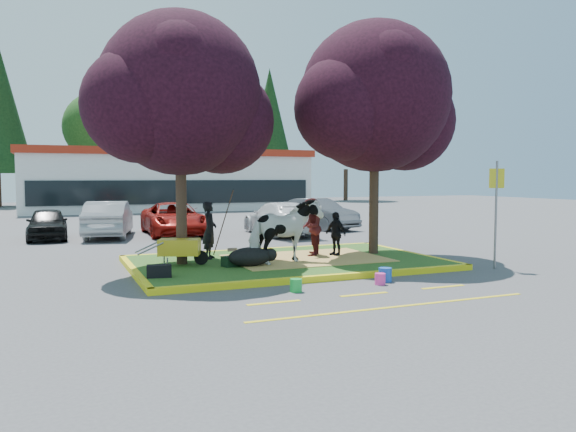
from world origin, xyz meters
name	(u,v)px	position (x,y,z in m)	size (l,w,h in m)	color
ground	(286,265)	(0.00, 0.00, 0.00)	(90.00, 90.00, 0.00)	#424244
median_island	(286,262)	(0.00, 0.00, 0.07)	(8.00, 5.00, 0.15)	#1E4816
curb_near	(329,278)	(0.00, -2.58, 0.07)	(8.30, 0.16, 0.15)	yellow
curb_far	(255,251)	(0.00, 2.58, 0.07)	(8.30, 0.16, 0.15)	yellow
curb_left	(134,272)	(-4.08, 0.00, 0.07)	(0.16, 5.30, 0.15)	yellow
curb_right	(410,254)	(4.08, 0.00, 0.07)	(0.16, 5.30, 0.15)	yellow
straw_bedding	(306,258)	(0.60, 0.00, 0.15)	(4.20, 3.00, 0.01)	tan
tree_purple_left	(181,102)	(-2.78, 0.38, 4.36)	(5.06, 4.20, 6.51)	black
tree_purple_right	(376,104)	(2.92, 0.18, 4.56)	(5.30, 4.40, 6.82)	black
fire_lane_stripe_a	(274,303)	(-2.00, -4.20, 0.00)	(1.10, 0.12, 0.01)	yellow
fire_lane_stripe_b	(364,294)	(0.00, -4.20, 0.00)	(1.10, 0.12, 0.01)	yellow
fire_lane_stripe_c	(443,287)	(2.00, -4.20, 0.00)	(1.10, 0.12, 0.01)	yellow
fire_lane_long	(397,307)	(0.00, -5.40, 0.00)	(6.00, 0.10, 0.01)	yellow
retail_building	(167,179)	(2.00, 27.98, 2.25)	(20.40, 8.40, 4.40)	silver
treeline	(137,117)	(1.23, 37.61, 7.73)	(46.58, 7.80, 14.63)	black
cow	(285,231)	(-0.30, -0.63, 1.00)	(0.92, 2.02, 1.71)	silver
calf	(250,257)	(-1.30, -0.70, 0.40)	(1.13, 0.64, 0.49)	black
handler	(210,230)	(-1.89, 1.02, 0.94)	(0.58, 0.38, 1.59)	black
visitor_a	(311,227)	(0.94, 0.43, 0.98)	(0.81, 0.63, 1.67)	#401213
visitor_b	(336,234)	(1.63, 0.20, 0.78)	(0.74, 0.31, 1.27)	black
wheelbarrow	(180,247)	(-2.92, 0.04, 0.63)	(1.82, 0.94, 0.69)	black
gear_bag_dark	(159,271)	(-3.70, -1.38, 0.29)	(0.55, 0.30, 0.28)	black
gear_bag_green	(232,261)	(-1.71, -0.51, 0.28)	(0.50, 0.31, 0.26)	black
sign_post	(496,201)	(4.85, -2.70, 1.78)	(0.38, 0.17, 2.84)	slate
bucket_green	(296,285)	(-1.19, -3.42, 0.14)	(0.26, 0.26, 0.28)	green
bucket_pink	(380,279)	(0.87, -3.42, 0.13)	(0.24, 0.24, 0.26)	#FA379F
bucket_blue	(385,275)	(1.18, -3.15, 0.16)	(0.30, 0.30, 0.33)	blue
car_black	(47,224)	(-6.12, 9.48, 0.61)	(1.45, 3.60, 1.23)	black
car_silver	(109,219)	(-3.84, 9.41, 0.73)	(1.54, 4.42, 1.46)	#97999E
car_red	(174,219)	(-1.26, 9.23, 0.68)	(2.25, 4.87, 1.35)	maroon
car_white	(279,218)	(2.83, 7.58, 0.69)	(1.93, 4.75, 1.38)	white
car_grey	(318,214)	(5.48, 9.39, 0.71)	(1.50, 4.30, 1.42)	#525459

